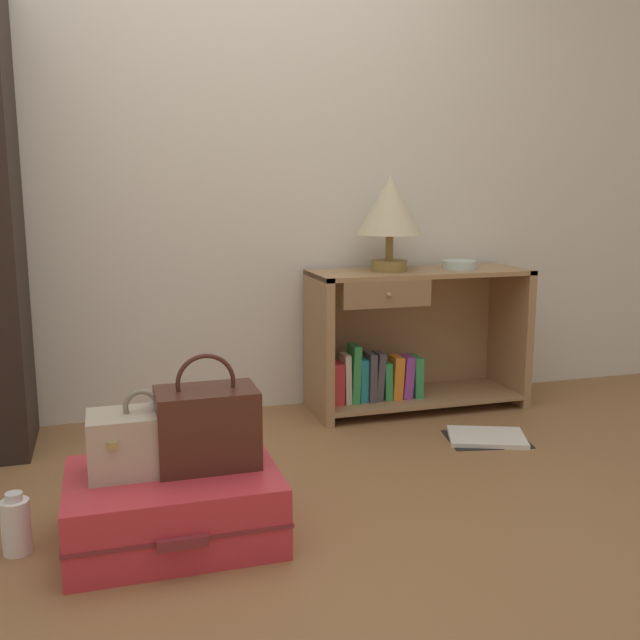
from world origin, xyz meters
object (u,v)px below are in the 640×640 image
open_book_on_floor (487,438)px  train_case (143,441)px  table_lamp (390,209)px  bottle (16,525)px  bowl (460,265)px  suitcase_large (174,506)px  bookshelf (408,341)px  handbag (207,426)px

open_book_on_floor → train_case: bearing=-161.7°
open_book_on_floor → table_lamp: bearing=115.2°
table_lamp → bottle: 2.06m
bowl → suitcase_large: bearing=-145.3°
table_lamp → suitcase_large: (-1.12, -1.04, -0.86)m
table_lamp → bowl: table_lamp is taller
bookshelf → open_book_on_floor: size_ratio=2.72×
train_case → bookshelf: bearing=37.7°
bottle → open_book_on_floor: bearing=14.3°
bowl → bottle: bearing=-153.2°
bowl → train_case: (-1.56, -0.99, -0.39)m
open_book_on_floor → bottle: bearing=-165.7°
handbag → table_lamp: bearing=45.2°
bowl → bottle: (-1.93, -0.97, -0.61)m
bowl → open_book_on_floor: (-0.11, -0.51, -0.69)m
table_lamp → bottle: table_lamp is taller
suitcase_large → train_case: size_ratio=2.00×
handbag → open_book_on_floor: 1.39m
open_book_on_floor → handbag: bearing=-158.8°
train_case → open_book_on_floor: (1.45, 0.48, -0.30)m
bowl → bottle: 2.25m
bookshelf → bottle: bearing=-149.2°
bookshelf → bottle: bookshelf is taller
suitcase_large → train_case: train_case is taller
train_case → handbag: bearing=-2.7°
bowl → open_book_on_floor: 0.86m
suitcase_large → train_case: bearing=154.9°
suitcase_large → bottle: (-0.45, 0.05, -0.02)m
bookshelf → handbag: 1.52m
handbag → open_book_on_floor: size_ratio=0.92×
handbag → bookshelf: bearing=42.4°
train_case → handbag: size_ratio=0.90×
bookshelf → table_lamp: (-0.11, -0.01, 0.63)m
bookshelf → table_lamp: size_ratio=2.37×
bookshelf → suitcase_large: bookshelf is taller
suitcase_large → handbag: (0.11, 0.03, 0.23)m
handbag → bottle: 0.62m
handbag → open_book_on_floor: bearing=21.2°
table_lamp → train_case: 1.70m
table_lamp → suitcase_large: size_ratio=0.70×
bookshelf → train_case: (-1.31, -1.01, -0.02)m
table_lamp → bowl: size_ratio=2.73×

